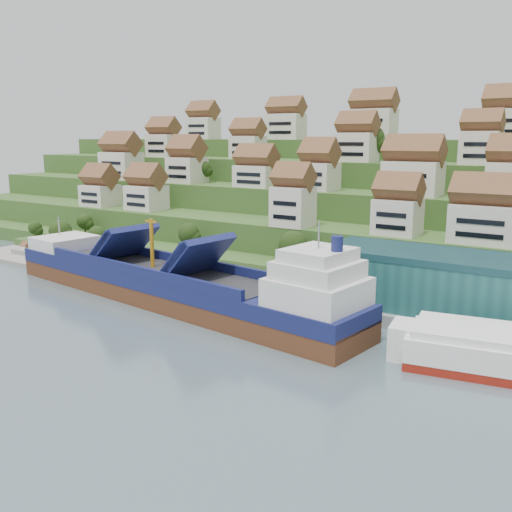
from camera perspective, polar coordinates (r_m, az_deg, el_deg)
The scene contains 10 objects.
ground at distance 110.80m, azimuth -6.55°, elevation -4.95°, with size 300.00×300.00×0.00m, color slate.
quay at distance 111.77m, azimuth 6.38°, elevation -4.21°, with size 180.00×14.00×2.20m, color gray.
pebble_beach at distance 160.31m, azimuth -19.74°, elevation -0.16°, with size 45.00×20.00×1.00m, color gray.
hillside at distance 197.84m, azimuth 13.19°, elevation 5.35°, with size 260.00×128.00×31.00m.
hillside_village at distance 156.75m, azimuth 9.17°, elevation 9.08°, with size 157.69×64.54×29.21m.
hillside_trees at distance 149.13m, azimuth 2.79°, elevation 6.44°, with size 142.77×62.89×32.12m.
warehouse at distance 102.11m, azimuth 23.15°, elevation -3.10°, with size 60.00×15.00×10.00m, color #215A59.
flagpole at distance 106.90m, azimuth 4.31°, elevation -1.70°, with size 1.28×0.16×8.00m.
beach_huts at distance 160.88m, azimuth -20.56°, elevation 0.40°, with size 14.40×3.70×2.20m.
cargo_ship at distance 111.40m, azimuth -8.00°, elevation -2.98°, with size 87.21×23.61×19.23m.
Camera 1 is at (69.04, -80.64, 31.74)m, focal length 40.00 mm.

